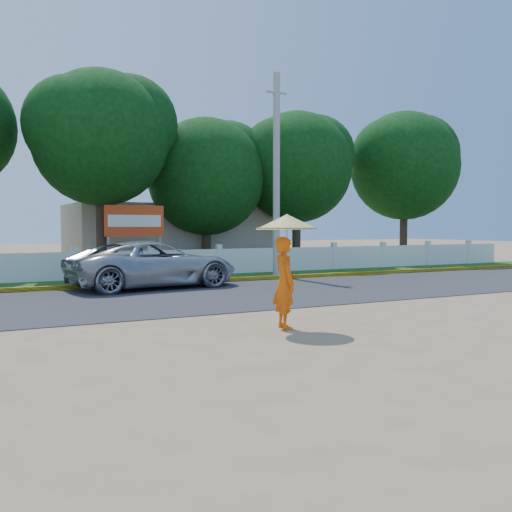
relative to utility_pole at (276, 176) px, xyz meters
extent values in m
plane|color=#9E8460|center=(-4.64, -9.10, -4.14)|extent=(120.00, 120.00, 0.00)
cube|color=#38383A|center=(-4.64, -4.60, -4.13)|extent=(60.00, 7.00, 0.02)
cube|color=#2D601E|center=(-4.64, 0.65, -4.12)|extent=(60.00, 3.50, 0.03)
cube|color=yellow|center=(-4.64, -1.05, -4.06)|extent=(40.00, 0.18, 0.16)
cube|color=silver|center=(-4.64, 2.10, -3.59)|extent=(40.00, 0.10, 1.10)
cube|color=#B7AD99|center=(-1.64, 8.90, -2.54)|extent=(10.00, 6.00, 3.20)
cylinder|color=#9B9C99|center=(0.00, 0.00, 0.00)|extent=(0.28, 0.28, 8.27)
imported|color=#ABACB3|center=(-5.74, -1.76, -3.35)|extent=(5.98, 3.32, 1.58)
imported|color=#E5560C|center=(-5.69, -10.37, -3.21)|extent=(0.56, 0.75, 1.86)
cylinder|color=#9A9AA0|center=(-5.64, -10.37, -2.49)|extent=(0.03, 0.03, 1.21)
cone|color=#D2BA60|center=(-5.64, -10.37, -1.97)|extent=(1.28, 1.28, 0.31)
cylinder|color=gray|center=(-6.10, 3.20, -3.14)|extent=(0.12, 0.12, 2.00)
cylinder|color=gray|center=(-3.90, 3.20, -3.14)|extent=(0.12, 0.12, 2.00)
cube|color=red|center=(-5.00, 3.20, -1.84)|extent=(2.50, 0.12, 1.30)
cube|color=silver|center=(-5.00, 3.14, -1.84)|extent=(2.25, 0.02, 0.49)
cylinder|color=#473828|center=(-6.17, 4.12, -2.03)|extent=(0.44, 0.44, 4.21)
sphere|color=#114A14|center=(-6.17, 4.12, 1.65)|extent=(5.71, 5.71, 5.71)
cylinder|color=#473828|center=(-0.83, 5.45, -2.68)|extent=(0.44, 0.44, 2.92)
sphere|color=#114A14|center=(-0.83, 5.45, 0.34)|extent=(5.68, 5.68, 5.68)
cylinder|color=#473828|center=(11.47, 5.20, -2.21)|extent=(0.44, 0.44, 3.85)
sphere|color=#114A14|center=(11.47, 5.20, 1.43)|extent=(6.24, 6.24, 6.24)
cylinder|color=#473828|center=(3.95, 4.87, -2.37)|extent=(0.44, 0.44, 3.54)
sphere|color=#114A14|center=(3.95, 4.87, 0.97)|extent=(5.70, 5.70, 5.70)
camera|label=1|loc=(-11.52, -20.29, -2.06)|focal=40.00mm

